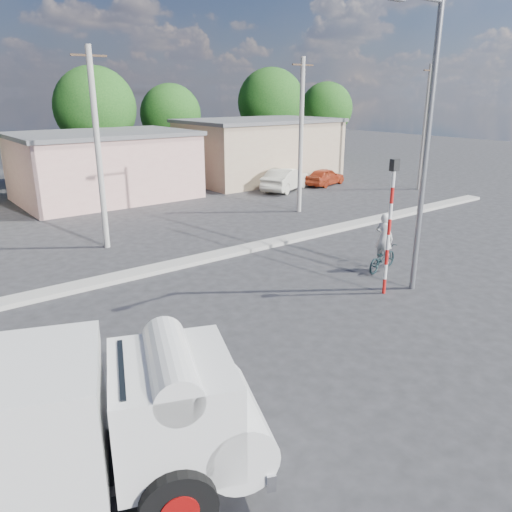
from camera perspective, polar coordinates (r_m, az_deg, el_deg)
ground_plane at (r=13.78m, az=10.88°, el=-9.18°), size 120.00×120.00×0.00m
median at (r=19.50m, az=-6.81°, el=-0.43°), size 40.00×0.80×0.16m
truck at (r=8.52m, az=-21.65°, el=-17.70°), size 6.69×4.41×2.60m
bicycle at (r=18.92m, az=14.22°, el=-0.22°), size 1.87×0.95×0.94m
cyclist at (r=18.78m, az=14.33°, el=1.11°), size 0.56×0.75×1.86m
car_cream at (r=33.79m, az=3.41°, el=8.75°), size 4.79×3.33×1.50m
car_red at (r=36.04m, az=7.90°, el=8.97°), size 3.80×2.25×1.21m
traffic_pole at (r=16.14m, az=15.09°, el=4.42°), size 0.28×0.18×4.36m
streetlight at (r=16.36m, az=18.69°, el=12.71°), size 2.34×0.22×9.00m
building_row at (r=31.99m, az=-18.46°, el=9.84°), size 37.80×7.30×4.44m
tree_row at (r=40.19m, az=-13.37°, el=15.84°), size 51.24×7.43×8.42m
utility_poles at (r=23.70m, az=-5.41°, el=12.79°), size 35.40×0.24×8.00m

